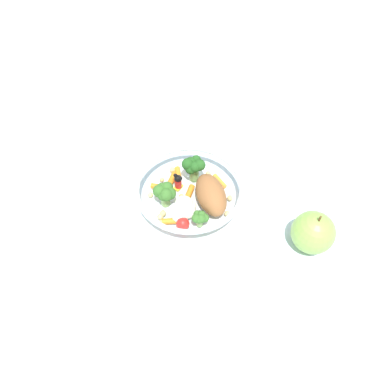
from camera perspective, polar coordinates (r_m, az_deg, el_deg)
ground_plane at (r=0.74m, az=-0.37°, el=-1.32°), size 2.40×2.40×0.00m
food_container at (r=0.71m, az=0.14°, el=-0.23°), size 0.20×0.20×0.07m
loose_apple at (r=0.69m, az=17.68°, el=-5.79°), size 0.08×0.08×0.09m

